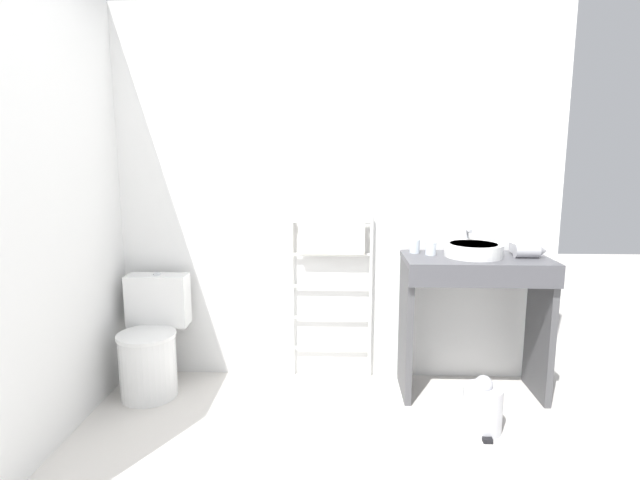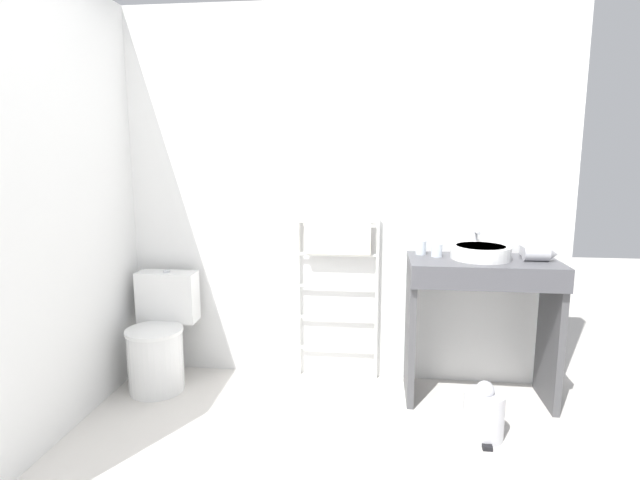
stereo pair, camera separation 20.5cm
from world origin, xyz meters
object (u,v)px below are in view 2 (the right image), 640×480
at_px(sink_basin, 481,252).
at_px(cup_near_edge, 437,250).
at_px(cup_near_wall, 421,247).
at_px(hair_dryer, 537,253).
at_px(toilet, 160,340).
at_px(towel_radiator, 338,261).
at_px(trash_bin, 484,413).

xyz_separation_m(sink_basin, cup_near_edge, (-0.25, 0.04, -0.00)).
xyz_separation_m(cup_near_wall, cup_near_edge, (0.09, -0.07, -0.00)).
xyz_separation_m(sink_basin, hair_dryer, (0.32, -0.01, -0.00)).
bearing_deg(hair_dryer, cup_near_edge, 175.33).
distance_m(sink_basin, cup_near_edge, 0.26).
xyz_separation_m(sink_basin, cup_near_wall, (-0.34, 0.10, 0.00)).
bearing_deg(hair_dryer, cup_near_wall, 170.44).
height_order(toilet, cup_near_wall, cup_near_wall).
distance_m(cup_near_wall, hair_dryer, 0.67).
relative_size(towel_radiator, cup_near_wall, 12.78).
bearing_deg(cup_near_wall, hair_dryer, -9.56).
height_order(cup_near_edge, trash_bin, cup_near_edge).
xyz_separation_m(towel_radiator, cup_near_edge, (0.62, -0.14, 0.11)).
height_order(sink_basin, trash_bin, sink_basin).
bearing_deg(trash_bin, toilet, 168.64).
bearing_deg(sink_basin, cup_near_edge, 172.13).
bearing_deg(trash_bin, towel_radiator, 142.63).
relative_size(cup_near_edge, trash_bin, 0.25).
bearing_deg(trash_bin, sink_basin, 85.73).
distance_m(toilet, cup_near_edge, 1.87).
xyz_separation_m(hair_dryer, trash_bin, (-0.36, -0.46, -0.79)).
relative_size(hair_dryer, trash_bin, 0.61).
bearing_deg(cup_near_wall, cup_near_edge, -35.80).
height_order(cup_near_wall, hair_dryer, cup_near_wall).
distance_m(towel_radiator, cup_near_wall, 0.55).
distance_m(toilet, hair_dryer, 2.42).
height_order(towel_radiator, cup_near_wall, towel_radiator).
bearing_deg(toilet, hair_dryer, 1.46).
xyz_separation_m(toilet, cup_near_wall, (1.67, 0.17, 0.62)).
height_order(cup_near_edge, hair_dryer, hair_dryer).
bearing_deg(towel_radiator, trash_bin, -37.37).
distance_m(hair_dryer, trash_bin, 0.98).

